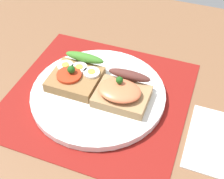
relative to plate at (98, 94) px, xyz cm
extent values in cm
cube|color=brown|center=(0.00, 0.00, -2.60)|extent=(120.00, 90.00, 3.20)
cube|color=maroon|center=(0.00, 0.00, -0.85)|extent=(36.01, 34.55, 0.30)
cylinder|color=white|center=(0.00, 0.00, 0.00)|extent=(27.27, 27.27, 1.41)
cube|color=olive|center=(-5.29, 0.60, 1.75)|extent=(9.87, 9.16, 2.10)
cylinder|color=red|center=(-6.25, -0.05, 3.10)|extent=(5.05, 5.05, 0.60)
ellipsoid|color=#3F8028|center=(-5.29, 5.57, 3.70)|extent=(8.69, 2.20, 1.80)
sphere|color=#1E5919|center=(-5.96, 0.60, 4.20)|extent=(1.60, 1.60, 1.60)
cylinder|color=white|center=(-8.25, 2.37, 3.05)|extent=(3.40, 3.40, 0.50)
cylinder|color=yellow|center=(-8.25, 2.37, 3.38)|extent=(1.53, 1.53, 0.16)
cylinder|color=white|center=(-5.29, 2.79, 3.05)|extent=(3.40, 3.40, 0.50)
cylinder|color=yellow|center=(-5.29, 2.79, 3.38)|extent=(1.53, 1.53, 0.16)
cylinder|color=white|center=(-2.33, 2.31, 3.05)|extent=(3.40, 3.40, 0.50)
cylinder|color=yellow|center=(-2.33, 2.31, 3.38)|extent=(1.53, 1.53, 0.16)
cube|color=#A58255|center=(5.29, -0.61, 1.68)|extent=(10.31, 7.92, 1.96)
ellipsoid|color=#E77248|center=(4.86, -1.03, 3.58)|extent=(8.46, 6.34, 1.84)
ellipsoid|color=#572B25|center=(5.29, 3.75, 3.56)|extent=(8.77, 2.20, 1.80)
sphere|color=#1E5919|center=(4.49, -0.01, 5.20)|extent=(1.40, 1.40, 1.40)
camera|label=1|loc=(18.05, -40.22, 44.78)|focal=49.49mm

